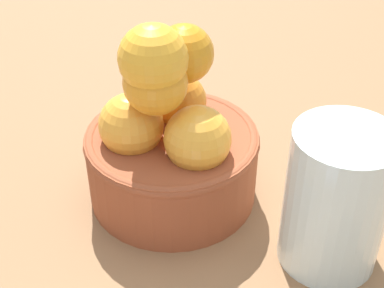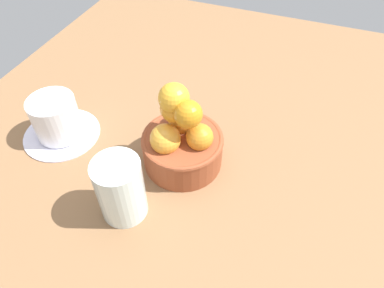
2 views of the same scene
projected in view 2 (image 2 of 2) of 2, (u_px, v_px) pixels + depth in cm
name	position (u px, v px, depth cm)	size (l,w,h in cm)	color
ground_plane	(183.00, 167.00, 62.04)	(118.95, 94.10, 3.28)	brown
terracotta_bowl	(182.00, 139.00, 56.98)	(13.66, 13.66, 15.55)	brown
coffee_cup	(57.00, 120.00, 62.63)	(14.06, 14.06, 8.24)	white
water_glass	(121.00, 189.00, 50.23)	(7.04, 7.04, 10.65)	silver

